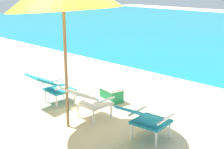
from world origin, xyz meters
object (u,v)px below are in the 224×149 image
(lounge_chair_right, at_px, (145,118))
(cooler_box, at_px, (111,94))
(lounge_chair_left, at_px, (52,85))
(lounge_chair_center, at_px, (87,99))

(lounge_chair_right, relative_size, cooler_box, 1.78)
(lounge_chair_left, relative_size, cooler_box, 1.77)
(cooler_box, bearing_deg, lounge_chair_right, -29.91)
(lounge_chair_left, distance_m, lounge_chair_center, 1.09)
(lounge_chair_left, bearing_deg, lounge_chair_right, 0.52)
(lounge_chair_left, xyz_separation_m, lounge_chair_center, (1.09, -0.03, 0.00))
(lounge_chair_center, bearing_deg, lounge_chair_right, 2.38)
(cooler_box, bearing_deg, lounge_chair_left, -126.49)
(lounge_chair_left, xyz_separation_m, lounge_chair_right, (2.37, 0.02, 0.00))
(lounge_chair_center, height_order, lounge_chair_right, same)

